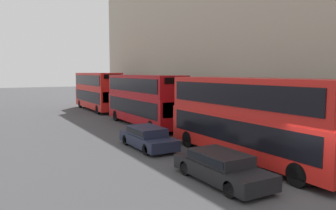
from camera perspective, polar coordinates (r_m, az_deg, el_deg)
The scene contains 6 objects.
ground_plane at distance 13.56m, azimuth 22.81°, elevation -14.28°, with size 200.00×200.00×0.00m, color #424244.
bus_leading at distance 17.27m, azimuth 14.02°, elevation -1.74°, with size 2.59×11.17×4.25m.
bus_second_in_queue at distance 27.84m, azimuth -4.19°, elevation 1.24°, with size 2.59×10.68×4.31m.
bus_third_in_queue at distance 40.12m, azimuth -12.21°, elevation 2.61°, with size 2.59×10.76×4.48m.
car_dark_sedan at distance 13.93m, azimuth 9.23°, elevation -10.46°, with size 1.81×4.71×1.25m.
car_hatchback at distance 19.74m, azimuth -3.62°, elevation -5.54°, with size 1.81×4.65×1.28m.
Camera 1 is at (-10.18, -7.73, 4.53)m, focal length 35.00 mm.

